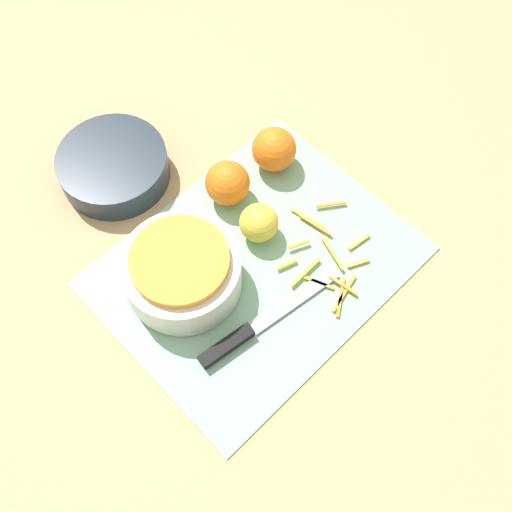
{
  "coord_description": "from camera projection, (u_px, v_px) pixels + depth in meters",
  "views": [
    {
      "loc": [
        -0.29,
        -0.3,
        0.86
      ],
      "look_at": [
        0.0,
        0.0,
        0.04
      ],
      "focal_mm": 42.0,
      "sensor_mm": 36.0,
      "label": 1
    }
  ],
  "objects": [
    {
      "name": "cutting_board",
      "position": [
        256.0,
        265.0,
        0.96
      ],
      "size": [
        0.47,
        0.37,
        0.01
      ],
      "color": "#84B793",
      "rests_on": "ground_plane"
    },
    {
      "name": "bowl_speckled",
      "position": [
        182.0,
        271.0,
        0.9
      ],
      "size": [
        0.18,
        0.18,
        0.09
      ],
      "color": "silver",
      "rests_on": "cutting_board"
    },
    {
      "name": "bowl_dark",
      "position": [
        114.0,
        167.0,
        1.02
      ],
      "size": [
        0.19,
        0.19,
        0.05
      ],
      "color": "#1E2833",
      "rests_on": "ground_plane"
    },
    {
      "name": "peel_pile",
      "position": [
        327.0,
        258.0,
        0.96
      ],
      "size": [
        0.18,
        0.18,
        0.01
      ],
      "color": "orange",
      "rests_on": "cutting_board"
    },
    {
      "name": "lemon",
      "position": [
        259.0,
        223.0,
        0.95
      ],
      "size": [
        0.06,
        0.06,
        0.06
      ],
      "color": "gold",
      "rests_on": "cutting_board"
    },
    {
      "name": "ground_plane",
      "position": [
        256.0,
        266.0,
        0.96
      ],
      "size": [
        4.0,
        4.0,
        0.0
      ],
      "primitive_type": "plane",
      "color": "tan"
    },
    {
      "name": "orange_right",
      "position": [
        274.0,
        149.0,
        1.01
      ],
      "size": [
        0.08,
        0.08,
        0.08
      ],
      "color": "orange",
      "rests_on": "cutting_board"
    },
    {
      "name": "knife",
      "position": [
        245.0,
        333.0,
        0.9
      ],
      "size": [
        0.26,
        0.06,
        0.02
      ],
      "rotation": [
        0.0,
        0.0,
        -0.13
      ],
      "color": "black",
      "rests_on": "cutting_board"
    },
    {
      "name": "orange_left",
      "position": [
        227.0,
        183.0,
        0.98
      ],
      "size": [
        0.07,
        0.07,
        0.07
      ],
      "color": "orange",
      "rests_on": "cutting_board"
    }
  ]
}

